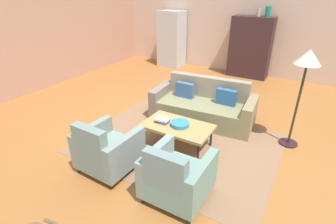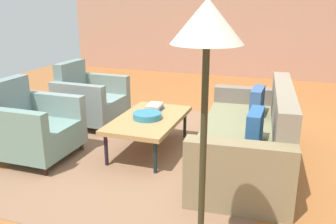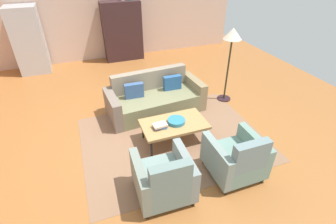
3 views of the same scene
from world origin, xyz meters
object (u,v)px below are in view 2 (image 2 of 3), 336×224
at_px(book_stack, 154,107).
at_px(floor_lamp, 206,51).
at_px(coffee_table, 149,120).
at_px(armchair_left, 88,101).
at_px(couch, 253,139).
at_px(fruit_bowl, 147,116).
at_px(armchair_right, 31,128).

distance_m(book_stack, floor_lamp, 2.50).
bearing_deg(floor_lamp, book_stack, -151.63).
distance_m(coffee_table, armchair_left, 1.31).
xyz_separation_m(coffee_table, book_stack, (-0.29, -0.04, 0.07)).
xyz_separation_m(armchair_left, floor_lamp, (2.33, 2.22, 1.10)).
distance_m(couch, floor_lamp, 2.09).
xyz_separation_m(book_stack, floor_lamp, (2.02, 1.09, 1.00)).
height_order(coffee_table, armchair_left, armchair_left).
bearing_deg(book_stack, coffee_table, 8.02).
xyz_separation_m(couch, fruit_bowl, (0.05, -1.19, 0.15)).
bearing_deg(armchair_right, floor_lamp, 62.79).
relative_size(couch, book_stack, 8.28).
distance_m(couch, book_stack, 1.27).
bearing_deg(coffee_table, couch, 90.32).
bearing_deg(armchair_right, fruit_bowl, 115.32).
bearing_deg(fruit_bowl, coffee_table, 180.00).
bearing_deg(book_stack, couch, 77.05).
bearing_deg(couch, armchair_right, 100.03).
bearing_deg(floor_lamp, armchair_right, -117.04).
bearing_deg(floor_lamp, couch, 175.54).
bearing_deg(couch, coffee_table, 85.89).
bearing_deg(armchair_left, couch, 77.64).
height_order(armchair_left, floor_lamp, floor_lamp).
bearing_deg(coffee_table, floor_lamp, 31.25).
height_order(armchair_left, fruit_bowl, armchair_left).
xyz_separation_m(couch, book_stack, (-0.28, -1.23, 0.16)).
relative_size(couch, floor_lamp, 1.26).
relative_size(coffee_table, floor_lamp, 0.70).
distance_m(coffee_table, book_stack, 0.30).
height_order(fruit_bowl, floor_lamp, floor_lamp).
relative_size(coffee_table, armchair_left, 1.36).
relative_size(coffee_table, fruit_bowl, 3.67).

